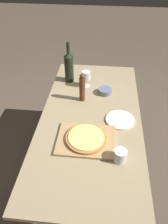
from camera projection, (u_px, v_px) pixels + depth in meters
name	position (u px, v px, depth m)	size (l,w,h in m)	color
ground_plane	(89.00, 175.00, 2.14)	(12.00, 12.00, 0.00)	brown
dining_table	(91.00, 126.00, 1.71)	(0.75, 1.58, 0.77)	#9E8966
cutting_board	(86.00, 140.00, 1.45)	(0.38, 0.30, 0.02)	tan
pizza	(86.00, 138.00, 1.44)	(0.27, 0.27, 0.02)	#BC7A3D
wine_bottle	(69.00, 66.00, 1.93)	(0.08, 0.08, 0.37)	black
pepper_mill	(82.00, 88.00, 1.73)	(0.05, 0.05, 0.24)	#5B2D19
wine_glass	(86.00, 76.00, 1.89)	(0.08, 0.08, 0.15)	silver
small_bowl	(105.00, 91.00, 1.86)	(0.11, 0.11, 0.04)	slate
drinking_tumbler	(120.00, 156.00, 1.31)	(0.08, 0.08, 0.08)	silver
dinner_plate	(120.00, 120.00, 1.61)	(0.21, 0.21, 0.01)	silver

